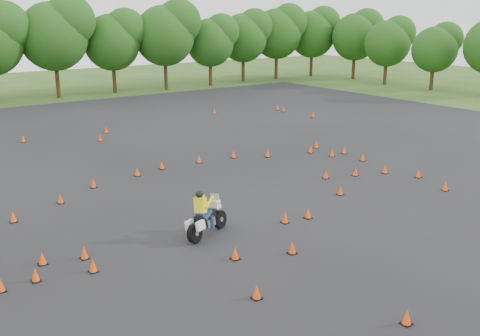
{
  "coord_description": "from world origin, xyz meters",
  "views": [
    {
      "loc": [
        -14.73,
        -16.38,
        8.43
      ],
      "look_at": [
        0.0,
        4.0,
        1.2
      ],
      "focal_mm": 40.0,
      "sensor_mm": 36.0,
      "label": 1
    }
  ],
  "objects": [
    {
      "name": "asphalt_pad",
      "position": [
        0.0,
        6.0,
        0.01
      ],
      "size": [
        62.0,
        62.0,
        0.0
      ],
      "primitive_type": "plane",
      "color": "black",
      "rests_on": "ground"
    },
    {
      "name": "rider_yellow",
      "position": [
        -4.23,
        0.27,
        0.95
      ],
      "size": [
        2.56,
        1.65,
        1.9
      ],
      "primitive_type": null,
      "rotation": [
        0.0,
        0.0,
        0.4
      ],
      "color": "yellow",
      "rests_on": "ground"
    },
    {
      "name": "traffic_cones",
      "position": [
        -0.23,
        5.98,
        0.23
      ],
      "size": [
        36.38,
        33.45,
        0.45
      ],
      "color": "#FD490A",
      "rests_on": "asphalt_pad"
    },
    {
      "name": "ground",
      "position": [
        0.0,
        0.0,
        0.0
      ],
      "size": [
        140.0,
        140.0,
        0.0
      ],
      "primitive_type": "plane",
      "color": "#2D5119",
      "rests_on": "ground"
    },
    {
      "name": "treeline",
      "position": [
        4.55,
        35.38,
        4.69
      ],
      "size": [
        86.87,
        32.49,
        10.94
      ],
      "color": "#1F4814",
      "rests_on": "ground"
    }
  ]
}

